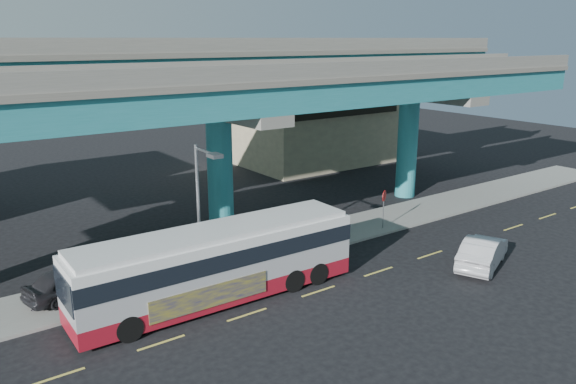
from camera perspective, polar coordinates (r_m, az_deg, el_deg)
ground at (r=27.44m, az=2.71°, el=-9.83°), size 120.00×120.00×0.00m
sidewalk at (r=31.54m, az=-3.56°, el=-6.25°), size 70.00×4.00×0.15m
lane_markings at (r=27.23m, az=3.11°, el=-10.04°), size 58.00×0.12×0.01m
viaduct at (r=32.54m, az=-7.30°, el=10.77°), size 52.00×12.40×11.70m
building_beige at (r=54.64m, az=2.52°, el=6.74°), size 14.00×10.23×7.00m
transit_bus at (r=25.87m, az=-7.15°, el=-6.99°), size 13.48×3.12×3.44m
sedan at (r=31.45m, az=19.16°, el=-5.74°), size 5.29×6.17×1.62m
parked_car at (r=27.94m, az=-21.11°, el=-8.46°), size 3.62×5.05×1.46m
street_lamp at (r=26.55m, az=-8.64°, el=-0.25°), size 0.50×2.26×6.76m
stop_sign at (r=35.25m, az=9.73°, el=-0.90°), size 0.68×0.38×2.49m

